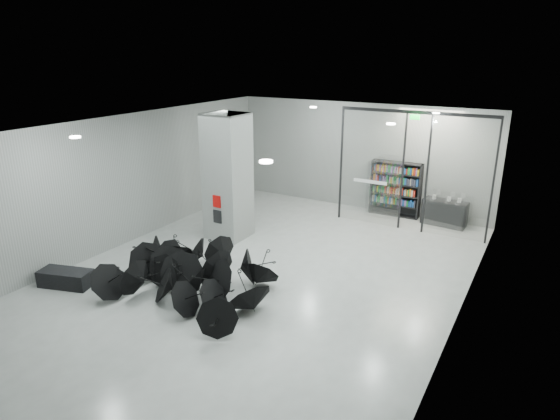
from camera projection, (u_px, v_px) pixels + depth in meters
The scene contains 10 objects.
room at pixel (261, 174), 12.15m from camera, with size 14.00×14.02×4.01m.
column at pixel (228, 177), 15.24m from camera, with size 1.20×1.20×4.00m, color slate.
fire_cabinet at pixel (217, 201), 14.94m from camera, with size 0.28×0.04×0.38m, color #A50A07.
info_panel at pixel (217, 217), 15.10m from camera, with size 0.30×0.03×0.42m, color black.
exit_sign at pixel (415, 117), 15.07m from camera, with size 0.30×0.06×0.15m, color #0CE533.
glass_partition at pixel (412, 167), 15.76m from camera, with size 5.06×0.08×4.00m.
bench at pixel (66, 278), 12.43m from camera, with size 1.34×0.57×0.43m, color black.
bookshelf at pixel (395, 189), 17.56m from camera, with size 1.83×0.37×2.01m, color black, non-canonical shape.
shop_counter at pixel (444, 213), 16.72m from camera, with size 1.48×0.59×0.89m, color black.
umbrella_cluster at pixel (191, 278), 12.21m from camera, with size 5.13×3.89×1.32m.
Camera 1 is at (6.30, -10.01, 5.81)m, focal length 30.89 mm.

